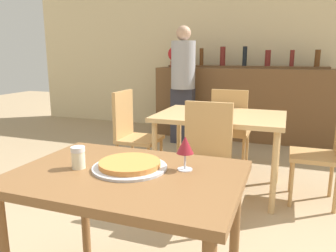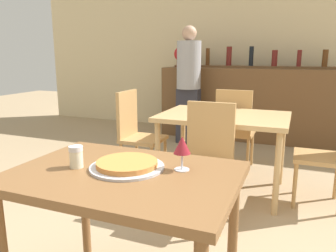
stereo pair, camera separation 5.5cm
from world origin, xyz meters
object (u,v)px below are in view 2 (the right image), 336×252
(chair_far_side_front, at_px, (207,155))
(wine_glass, at_px, (182,146))
(chair_far_side_left, at_px, (136,130))
(chair_far_side_right, at_px, (331,148))
(pizza_tray, at_px, (127,165))
(cheese_shaker, at_px, (76,157))
(person_standing, at_px, (189,81))
(chair_far_side_back, at_px, (234,126))
(potted_plant, at_px, (182,56))

(chair_far_side_front, xyz_separation_m, wine_glass, (0.15, -1.01, 0.35))
(chair_far_side_left, bearing_deg, chair_far_side_right, -90.00)
(chair_far_side_front, bearing_deg, pizza_tray, -94.98)
(chair_far_side_right, bearing_deg, cheese_shaker, -35.39)
(chair_far_side_left, distance_m, wine_glass, 1.94)
(wine_glass, bearing_deg, person_standing, 107.73)
(chair_far_side_back, distance_m, wine_glass, 2.19)
(chair_far_side_front, xyz_separation_m, potted_plant, (-1.14, 2.62, 0.74))
(cheese_shaker, xyz_separation_m, person_standing, (-0.52, 3.25, 0.10))
(person_standing, xyz_separation_m, potted_plant, (-0.30, 0.53, 0.36))
(chair_far_side_front, height_order, cheese_shaker, chair_far_side_front)
(chair_far_side_left, height_order, chair_far_side_right, same)
(chair_far_side_right, xyz_separation_m, person_standing, (-1.75, 1.52, 0.39))
(chair_far_side_back, bearing_deg, chair_far_side_right, 147.80)
(chair_far_side_left, bearing_deg, chair_far_side_front, -122.20)
(chair_far_side_left, height_order, pizza_tray, chair_far_side_left)
(chair_far_side_right, height_order, pizza_tray, chair_far_side_right)
(chair_far_side_right, distance_m, pizza_tray, 1.96)
(chair_far_side_right, bearing_deg, person_standing, -130.90)
(chair_far_side_left, distance_m, cheese_shaker, 1.85)
(pizza_tray, relative_size, cheese_shaker, 3.37)
(cheese_shaker, relative_size, potted_plant, 0.31)
(chair_far_side_front, distance_m, pizza_tray, 1.12)
(chair_far_side_back, xyz_separation_m, potted_plant, (-1.14, 1.47, 0.74))
(cheese_shaker, relative_size, person_standing, 0.06)
(chair_far_side_back, xyz_separation_m, pizza_tray, (-0.09, -2.23, 0.26))
(chair_far_side_back, height_order, pizza_tray, chair_far_side_back)
(cheese_shaker, bearing_deg, person_standing, 99.08)
(wine_glass, bearing_deg, cheese_shaker, -162.34)
(chair_far_side_right, bearing_deg, chair_far_side_left, -90.00)
(chair_far_side_right, distance_m, wine_glass, 1.79)
(person_standing, bearing_deg, wine_glass, -72.27)
(person_standing, relative_size, wine_glass, 10.45)
(chair_far_side_front, bearing_deg, chair_far_side_left, 147.80)
(cheese_shaker, distance_m, person_standing, 3.29)
(pizza_tray, distance_m, potted_plant, 3.88)
(wine_glass, bearing_deg, potted_plant, 109.52)
(chair_far_side_right, distance_m, person_standing, 2.35)
(chair_far_side_front, height_order, person_standing, person_standing)
(chair_far_side_front, distance_m, potted_plant, 2.95)
(cheese_shaker, xyz_separation_m, potted_plant, (-0.81, 3.78, 0.45))
(chair_far_side_front, distance_m, chair_far_side_right, 1.07)
(chair_far_side_left, relative_size, pizza_tray, 2.61)
(chair_far_side_right, bearing_deg, chair_far_side_front, -57.80)
(pizza_tray, relative_size, person_standing, 0.21)
(wine_glass, distance_m, potted_plant, 3.87)
(person_standing, distance_m, potted_plant, 0.70)
(chair_far_side_right, relative_size, wine_glass, 5.73)
(chair_far_side_left, relative_size, wine_glass, 5.73)
(pizza_tray, height_order, potted_plant, potted_plant)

